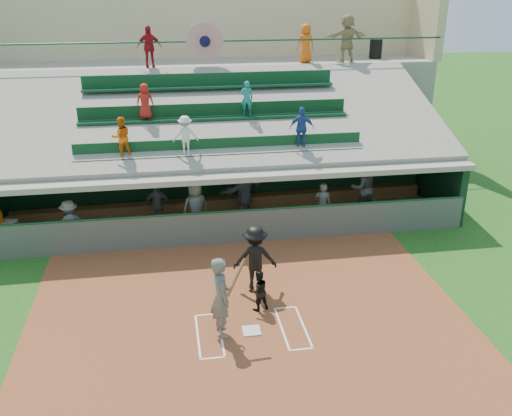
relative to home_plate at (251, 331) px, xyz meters
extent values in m
plane|color=#1C4D15|center=(0.00, 0.00, -0.04)|extent=(100.00, 100.00, 0.00)
cube|color=brown|center=(0.00, 0.50, -0.03)|extent=(11.00, 9.00, 0.02)
cube|color=silver|center=(0.00, 0.00, 0.00)|extent=(0.43, 0.43, 0.03)
cube|color=white|center=(-0.75, 0.00, -0.01)|extent=(0.05, 1.80, 0.01)
cube|color=white|center=(0.75, 0.00, -0.01)|extent=(0.05, 1.80, 0.01)
cube|color=white|center=(-1.30, 0.00, -0.01)|extent=(0.05, 1.80, 0.01)
cube|color=white|center=(1.30, 0.00, -0.01)|extent=(0.05, 1.80, 0.01)
cube|color=white|center=(-1.02, 0.90, -0.01)|extent=(0.60, 0.05, 0.01)
cube|color=silver|center=(1.02, 0.90, -0.01)|extent=(0.60, 0.05, 0.01)
cube|color=white|center=(-1.02, -0.90, -0.01)|extent=(0.60, 0.05, 0.01)
cube|color=white|center=(1.02, -0.90, -0.01)|extent=(0.60, 0.05, 0.01)
cube|color=gray|center=(0.00, 6.75, -0.02)|extent=(16.00, 3.50, 0.04)
cube|color=gray|center=(0.00, 13.50, 2.26)|extent=(20.00, 3.00, 4.60)
cube|color=#525752|center=(0.00, 5.00, 0.52)|extent=(16.00, 0.06, 1.10)
cylinder|color=#154325|center=(0.00, 5.00, 1.09)|extent=(16.00, 0.08, 0.08)
cube|color=#103219|center=(0.00, 8.50, 1.07)|extent=(16.00, 0.25, 2.20)
cube|color=black|center=(8.00, 6.75, 1.07)|extent=(0.25, 3.50, 2.20)
cube|color=gray|center=(0.00, 6.75, 2.17)|extent=(16.40, 3.90, 0.18)
cube|color=gray|center=(0.00, 10.25, 1.12)|extent=(16.40, 3.50, 2.30)
cube|color=gray|center=(0.00, 11.90, 2.26)|extent=(16.40, 0.30, 4.60)
cube|color=gray|center=(0.00, 8.60, 3.42)|extent=(16.40, 6.51, 2.37)
cube|color=#0B321B|center=(0.00, 6.20, 2.62)|extent=(9.40, 0.42, 0.08)
cube|color=#0D391C|center=(0.00, 6.40, 2.88)|extent=(9.40, 0.06, 0.45)
cube|color=#0D3B1F|center=(0.00, 8.10, 3.37)|extent=(9.40, 0.42, 0.08)
cube|color=#0B3318|center=(0.00, 8.30, 3.62)|extent=(9.40, 0.06, 0.45)
cube|color=#0D3A1E|center=(0.00, 10.00, 4.12)|extent=(9.40, 0.42, 0.08)
cube|color=#0D3A1F|center=(0.00, 10.20, 4.38)|extent=(9.40, 0.06, 0.45)
imported|color=#DF600D|center=(-3.15, 6.30, 3.30)|extent=(0.72, 0.62, 1.28)
imported|color=silver|center=(-1.15, 6.30, 3.28)|extent=(0.83, 0.50, 1.24)
imported|color=#23448E|center=(2.67, 6.30, 3.35)|extent=(0.87, 0.51, 1.38)
imported|color=#A71A13|center=(-2.40, 8.20, 4.01)|extent=(0.62, 0.43, 1.22)
imported|color=#1B7C7C|center=(1.12, 8.20, 4.01)|extent=(0.48, 0.35, 1.20)
cylinder|color=#15432A|center=(0.00, 12.00, 5.56)|extent=(20.00, 0.07, 0.07)
cylinder|color=red|center=(0.00, 11.98, 5.56)|extent=(1.50, 0.06, 1.50)
sphere|color=black|center=(0.00, 11.95, 5.56)|extent=(0.44, 0.44, 0.44)
cube|color=#C8B385|center=(0.00, 15.00, 6.16)|extent=(20.00, 0.40, 3.20)
cube|color=tan|center=(10.00, 13.50, 6.16)|extent=(0.40, 3.00, 3.20)
imported|color=#50534E|center=(-0.72, 0.04, 1.00)|extent=(0.61, 0.82, 2.03)
cylinder|color=brown|center=(-0.37, -0.11, 1.57)|extent=(0.56, 0.54, 0.75)
sphere|color=brown|center=(-0.59, 0.04, 1.22)|extent=(0.10, 0.10, 0.10)
imported|color=black|center=(0.33, 0.95, 0.53)|extent=(0.63, 0.55, 1.10)
imported|color=black|center=(0.42, 2.06, 0.90)|extent=(1.24, 0.79, 1.84)
cube|color=olive|center=(0.28, 7.86, 0.23)|extent=(15.06, 1.15, 0.45)
cube|color=white|center=(-7.09, 5.95, 0.39)|extent=(0.95, 0.75, 0.78)
imported|color=#60635E|center=(-4.90, 5.55, 0.78)|extent=(1.14, 0.92, 1.55)
imported|color=#51544F|center=(-2.17, 6.66, 0.80)|extent=(0.97, 0.49, 1.58)
imported|color=#575A55|center=(-0.94, 5.90, 0.92)|extent=(1.02, 0.82, 1.82)
imported|color=#62645F|center=(0.84, 7.02, 1.00)|extent=(1.86, 1.49, 1.98)
imported|color=#5F625D|center=(3.35, 5.82, 0.78)|extent=(0.66, 0.54, 1.56)
imported|color=#535550|center=(5.07, 6.67, 1.00)|extent=(1.02, 0.83, 1.98)
cylinder|color=black|center=(7.68, 13.35, 4.98)|extent=(0.55, 0.55, 0.83)
imported|color=#A21219|center=(-2.19, 12.06, 5.38)|extent=(0.98, 0.46, 1.63)
imported|color=#EC5B0D|center=(4.28, 12.58, 5.35)|extent=(0.85, 0.64, 1.58)
imported|color=tan|center=(6.02, 12.43, 5.55)|extent=(1.89, 0.84, 1.97)
camera|label=1|loc=(-1.77, -11.54, 7.98)|focal=40.00mm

